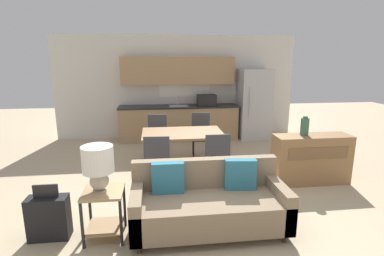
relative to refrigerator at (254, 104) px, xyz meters
The scene contains 15 objects.
ground_plane 4.75m from the refrigerator, 115.41° to the right, with size 20.00×20.00×0.00m, color tan.
wall_back 2.09m from the refrigerator, 168.15° to the left, with size 6.40×0.07×2.70m.
kitchen_counter 1.99m from the refrigerator, behind, with size 3.10×0.65×2.15m.
refrigerator is the anchor object (origin of this frame).
dining_table 3.12m from the refrigerator, 132.82° to the right, with size 1.49×0.95×0.77m.
couch 4.74m from the refrigerator, 114.93° to the right, with size 1.89×0.80×0.86m.
side_table 5.41m from the refrigerator, 127.08° to the right, with size 0.47×0.47×0.60m.
table_lamp 5.40m from the refrigerator, 127.36° to the right, with size 0.36×0.36×0.55m.
credenza 3.09m from the refrigerator, 89.43° to the right, with size 1.30×0.42×0.84m.
vase 3.02m from the refrigerator, 92.27° to the right, with size 0.14×0.14×0.32m.
dining_chair_far_left 3.01m from the refrigerator, 150.23° to the right, with size 0.46×0.46×0.95m.
dining_chair_near_left 4.06m from the refrigerator, 130.02° to the right, with size 0.44×0.44×0.95m.
dining_chair_far_right 2.19m from the refrigerator, 139.36° to the right, with size 0.46×0.46×0.95m.
dining_chair_near_right 3.52m from the refrigerator, 118.04° to the right, with size 0.42×0.42×0.95m.
suitcase 5.80m from the refrigerator, 132.60° to the right, with size 0.47×0.22×0.69m.
Camera 1 is at (-0.61, -3.44, 2.12)m, focal length 28.00 mm.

